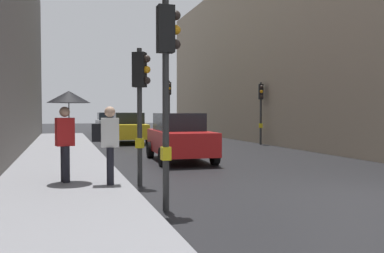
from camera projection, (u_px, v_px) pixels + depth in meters
ground_plane at (363, 196)px, 8.80m from camera, size 120.00×120.00×0.00m
sidewalk_kerb at (62, 168)px, 12.67m from camera, size 3.03×40.00×0.16m
building_facade_right at (339, 56)px, 26.04m from camera, size 12.00×33.95×10.66m
traffic_light_near_left at (167, 66)px, 7.43m from camera, size 0.43×0.24×3.81m
traffic_light_far_median at (169, 99)px, 27.47m from camera, size 0.25×0.43×3.90m
traffic_light_near_right at (140, 91)px, 9.95m from camera, size 0.44×0.37×3.34m
traffic_light_mid_street at (261, 102)px, 22.68m from camera, size 0.32×0.45×3.44m
car_green_estate at (124, 125)px, 29.90m from camera, size 2.08×4.23×1.76m
car_silver_hatchback at (108, 123)px, 35.41m from camera, size 2.03×4.21×1.76m
car_red_sedan at (180, 137)px, 15.13m from camera, size 2.18×4.28×1.76m
car_yellow_taxi at (129, 128)px, 23.88m from camera, size 2.20×4.29×1.76m
pedestrian_with_umbrella at (68, 110)px, 9.64m from camera, size 1.00×1.00×2.14m
pedestrian_with_black_backpack at (108, 140)px, 9.32m from camera, size 0.62×0.36×1.77m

